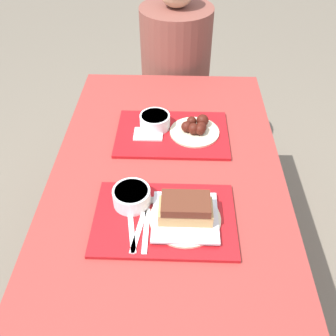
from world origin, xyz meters
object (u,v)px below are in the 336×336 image
object	(u,v)px
bowl_coleslaw_near	(132,196)
bowl_coleslaw_far	(155,121)
wings_plate_far	(196,128)
person_seated_across	(176,52)
tray_near	(163,219)
tray_far	(172,134)
brisket_sandwich_plate	(185,212)

from	to	relation	value
bowl_coleslaw_near	bowl_coleslaw_far	distance (m)	0.42
wings_plate_far	person_seated_across	bearing A→B (deg)	97.43
bowl_coleslaw_far	wings_plate_far	size ratio (longest dim) A/B	0.62
tray_near	tray_far	distance (m)	0.44
brisket_sandwich_plate	wings_plate_far	size ratio (longest dim) A/B	1.13
tray_near	bowl_coleslaw_near	bearing A→B (deg)	149.96
tray_far	bowl_coleslaw_far	bearing A→B (deg)	152.48
tray_near	wings_plate_far	xyz separation A→B (m)	(0.11, 0.45, 0.03)
bowl_coleslaw_far	wings_plate_far	bearing A→B (deg)	-9.98
tray_near	bowl_coleslaw_near	distance (m)	0.12
tray_near	bowl_coleslaw_near	size ratio (longest dim) A/B	3.66
tray_far	bowl_coleslaw_near	distance (m)	0.40
tray_near	brisket_sandwich_plate	world-z (taller)	brisket_sandwich_plate
tray_far	bowl_coleslaw_far	distance (m)	0.09
bowl_coleslaw_near	bowl_coleslaw_far	bearing A→B (deg)	83.11
tray_near	bowl_coleslaw_far	bearing A→B (deg)	96.35
bowl_coleslaw_far	wings_plate_far	world-z (taller)	wings_plate_far
tray_near	person_seated_across	bearing A→B (deg)	88.99
tray_near	tray_far	bearing A→B (deg)	87.70
tray_near	person_seated_across	world-z (taller)	person_seated_across
tray_near	bowl_coleslaw_near	xyz separation A→B (m)	(-0.10, 0.06, 0.04)
person_seated_across	bowl_coleslaw_near	bearing A→B (deg)	-96.50
bowl_coleslaw_far	person_seated_across	size ratio (longest dim) A/B	0.18
tray_near	tray_far	size ratio (longest dim) A/B	1.00
bowl_coleslaw_near	bowl_coleslaw_far	world-z (taller)	same
tray_near	brisket_sandwich_plate	xyz separation A→B (m)	(0.07, -0.00, 0.04)
tray_near	person_seated_across	xyz separation A→B (m)	(0.02, 1.14, 0.02)
tray_far	bowl_coleslaw_near	size ratio (longest dim) A/B	3.66
bowl_coleslaw_far	person_seated_across	xyz separation A→B (m)	(0.07, 0.67, -0.02)
tray_near	tray_far	world-z (taller)	same
bowl_coleslaw_far	person_seated_across	world-z (taller)	person_seated_across
brisket_sandwich_plate	bowl_coleslaw_far	size ratio (longest dim) A/B	1.84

